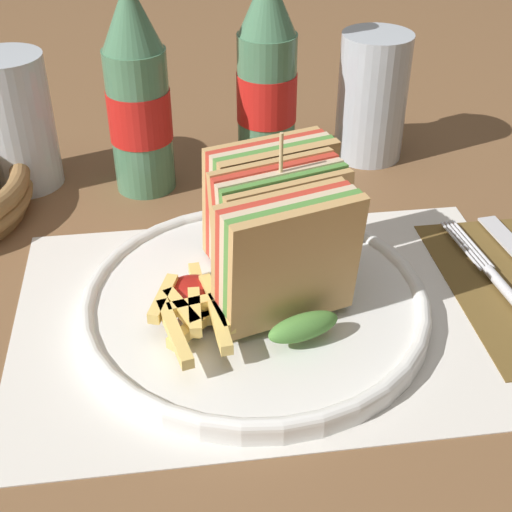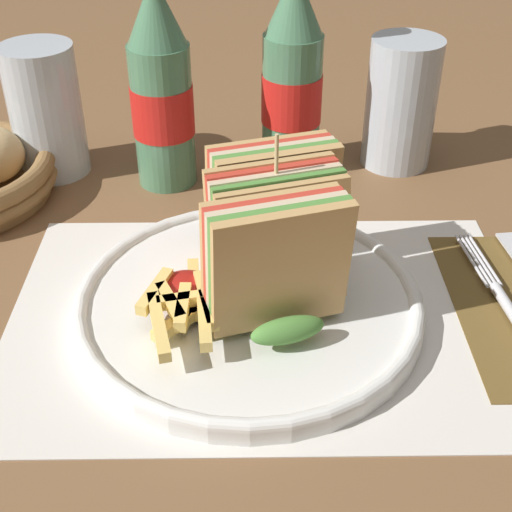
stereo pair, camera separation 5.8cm
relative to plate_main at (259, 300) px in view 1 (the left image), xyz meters
name	(u,v)px [view 1 (the left image)]	position (x,y,z in m)	size (l,w,h in m)	color
ground_plane	(255,312)	(0.00, 0.00, -0.01)	(4.00, 4.00, 0.00)	brown
placemat	(274,314)	(0.01, -0.01, -0.01)	(0.42, 0.28, 0.00)	silver
plate_main	(259,300)	(0.00, 0.00, 0.00)	(0.28, 0.28, 0.02)	white
club_sandwich	(279,232)	(0.02, 0.01, 0.06)	(0.12, 0.17, 0.14)	tan
fries_pile	(195,311)	(-0.05, -0.03, 0.02)	(0.07, 0.13, 0.02)	#E5C166
ketchup_blob	(192,289)	(-0.05, 0.00, 0.02)	(0.04, 0.04, 0.02)	maroon
fork	(510,296)	(0.21, -0.02, 0.00)	(0.03, 0.19, 0.01)	silver
coke_bottle_near	(138,95)	(-0.09, 0.22, 0.09)	(0.06, 0.06, 0.24)	#4C7F5B
coke_bottle_far	(267,78)	(0.04, 0.25, 0.09)	(0.06, 0.06, 0.24)	#4C7F5B
glass_near	(371,105)	(0.16, 0.26, 0.05)	(0.08, 0.08, 0.14)	silver
glass_far	(18,130)	(-0.21, 0.24, 0.05)	(0.08, 0.08, 0.14)	silver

